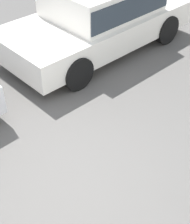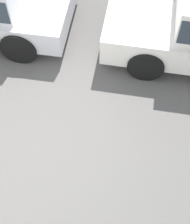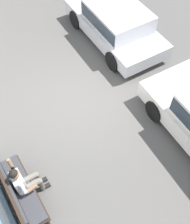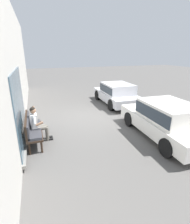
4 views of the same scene
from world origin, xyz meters
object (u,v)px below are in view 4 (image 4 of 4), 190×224
(bench, at_px, (31,128))
(parked_car_near, at_px, (167,118))
(person_on_phone, at_px, (37,123))
(parked_car_mid, at_px, (117,93))

(bench, bearing_deg, parked_car_near, -103.46)
(bench, distance_m, person_on_phone, 0.27)
(person_on_phone, bearing_deg, parked_car_near, -104.98)
(person_on_phone, distance_m, parked_car_near, 5.01)
(bench, relative_size, parked_car_mid, 0.44)
(parked_car_mid, bearing_deg, bench, 125.00)
(bench, xyz_separation_m, person_on_phone, (0.08, -0.23, 0.12))
(person_on_phone, distance_m, parked_car_mid, 6.19)
(parked_car_near, distance_m, parked_car_mid, 4.90)
(parked_car_mid, bearing_deg, parked_car_near, 177.69)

